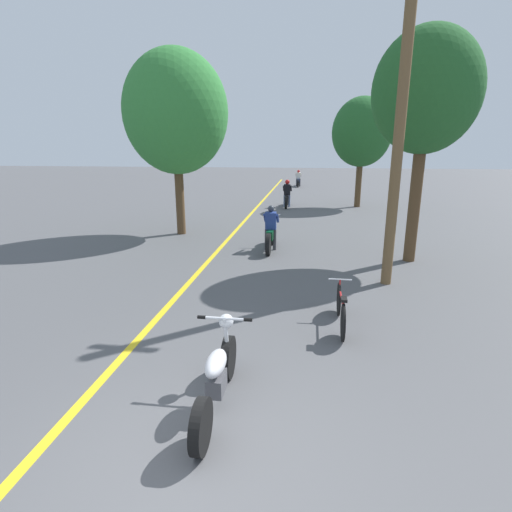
# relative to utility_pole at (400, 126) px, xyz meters

# --- Properties ---
(ground_plane) EXTENTS (120.00, 120.00, 0.00)m
(ground_plane) POSITION_rel_utility_pole_xyz_m (-3.01, -6.34, -3.62)
(ground_plane) COLOR #515154
(lane_stripe_center) EXTENTS (0.14, 48.00, 0.01)m
(lane_stripe_center) POSITION_rel_utility_pole_xyz_m (-4.71, 6.79, -3.62)
(lane_stripe_center) COLOR yellow
(lane_stripe_center) RESTS_ON ground
(utility_pole) EXTENTS (1.10, 0.24, 7.06)m
(utility_pole) POSITION_rel_utility_pole_xyz_m (0.00, 0.00, 0.00)
(utility_pole) COLOR brown
(utility_pole) RESTS_ON ground
(roadside_tree_right_near) EXTENTS (2.78, 2.50, 6.17)m
(roadside_tree_right_near) POSITION_rel_utility_pole_xyz_m (1.01, 2.14, 0.91)
(roadside_tree_right_near) COLOR #513A23
(roadside_tree_right_near) RESTS_ON ground
(roadside_tree_right_far) EXTENTS (3.09, 2.78, 5.69)m
(roadside_tree_right_far) POSITION_rel_utility_pole_xyz_m (0.69, 12.86, 0.27)
(roadside_tree_right_far) COLOR #513A23
(roadside_tree_right_far) RESTS_ON ground
(roadside_tree_left) EXTENTS (3.69, 3.32, 6.46)m
(roadside_tree_left) POSITION_rel_utility_pole_xyz_m (-6.65, 4.83, 0.70)
(roadside_tree_left) COLOR #513A23
(roadside_tree_left) RESTS_ON ground
(motorcycle_foreground) EXTENTS (0.74, 2.07, 1.01)m
(motorcycle_foreground) POSITION_rel_utility_pole_xyz_m (-2.95, -5.16, -3.19)
(motorcycle_foreground) COLOR black
(motorcycle_foreground) RESTS_ON ground
(motorcycle_rider_lead) EXTENTS (0.50, 2.13, 1.41)m
(motorcycle_rider_lead) POSITION_rel_utility_pole_xyz_m (-3.08, 2.90, -3.09)
(motorcycle_rider_lead) COLOR black
(motorcycle_rider_lead) RESTS_ON ground
(motorcycle_rider_mid) EXTENTS (0.50, 2.17, 1.46)m
(motorcycle_rider_mid) POSITION_rel_utility_pole_xyz_m (-3.11, 12.37, -3.07)
(motorcycle_rider_mid) COLOR black
(motorcycle_rider_mid) RESTS_ON ground
(motorcycle_rider_far) EXTENTS (0.50, 2.10, 1.33)m
(motorcycle_rider_far) POSITION_rel_utility_pole_xyz_m (-2.86, 23.97, -3.11)
(motorcycle_rider_far) COLOR black
(motorcycle_rider_far) RESTS_ON ground
(bicycle_parked) EXTENTS (0.44, 1.73, 0.76)m
(bicycle_parked) POSITION_rel_utility_pole_xyz_m (-1.26, -2.60, -3.27)
(bicycle_parked) COLOR black
(bicycle_parked) RESTS_ON ground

